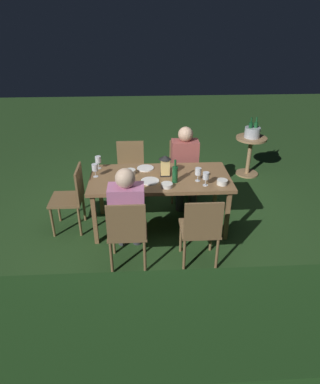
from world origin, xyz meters
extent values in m
plane|color=#26471E|center=(0.00, 0.00, 0.00)|extent=(16.00, 16.00, 0.00)
cube|color=olive|center=(0.00, 0.00, 0.70)|extent=(1.75, 0.84, 0.04)
cube|color=olive|center=(-0.81, -0.35, 0.34)|extent=(0.05, 0.05, 0.68)
cube|color=olive|center=(0.81, -0.35, 0.34)|extent=(0.05, 0.05, 0.68)
cube|color=olive|center=(-0.81, 0.35, 0.34)|extent=(0.05, 0.05, 0.68)
cube|color=olive|center=(0.81, 0.35, 0.34)|extent=(0.05, 0.05, 0.68)
cube|color=brown|center=(0.39, -0.74, 0.43)|extent=(0.42, 0.40, 0.03)
cube|color=brown|center=(0.39, -0.93, 0.66)|extent=(0.40, 0.02, 0.42)
cylinder|color=brown|center=(0.21, -0.57, 0.21)|extent=(0.03, 0.03, 0.42)
cylinder|color=brown|center=(0.57, -0.57, 0.21)|extent=(0.03, 0.03, 0.42)
cylinder|color=brown|center=(0.21, -0.91, 0.21)|extent=(0.03, 0.03, 0.42)
cylinder|color=brown|center=(0.57, -0.91, 0.21)|extent=(0.03, 0.03, 0.42)
cube|color=brown|center=(1.20, 0.00, 0.43)|extent=(0.40, 0.42, 0.03)
cube|color=brown|center=(1.01, 0.00, 0.66)|extent=(0.03, 0.40, 0.42)
cylinder|color=brown|center=(1.37, 0.18, 0.21)|extent=(0.03, 0.03, 0.42)
cylinder|color=brown|center=(1.37, -0.18, 0.21)|extent=(0.03, 0.03, 0.42)
cylinder|color=brown|center=(1.03, 0.18, 0.21)|extent=(0.03, 0.03, 0.42)
cylinder|color=brown|center=(1.03, -0.18, 0.21)|extent=(0.03, 0.03, 0.42)
cube|color=brown|center=(-0.39, -0.74, 0.43)|extent=(0.42, 0.40, 0.03)
cube|color=brown|center=(-0.39, -0.93, 0.66)|extent=(0.40, 0.02, 0.42)
cylinder|color=brown|center=(-0.57, -0.57, 0.21)|extent=(0.03, 0.03, 0.42)
cylinder|color=brown|center=(-0.21, -0.57, 0.21)|extent=(0.03, 0.03, 0.42)
cylinder|color=brown|center=(-0.57, -0.91, 0.21)|extent=(0.03, 0.03, 0.42)
cylinder|color=brown|center=(-0.21, -0.91, 0.21)|extent=(0.03, 0.03, 0.42)
cube|color=#9E4C47|center=(-0.39, -0.68, 0.70)|extent=(0.38, 0.24, 0.50)
sphere|color=#D1A889|center=(-0.39, -0.68, 1.04)|extent=(0.21, 0.21, 0.21)
cylinder|color=#9E4C47|center=(-0.48, -0.54, 0.46)|extent=(0.13, 0.36, 0.13)
cylinder|color=#9E4C47|center=(-0.30, -0.54, 0.46)|extent=(0.13, 0.36, 0.13)
cylinder|color=#333338|center=(-0.48, -0.38, 0.23)|extent=(0.11, 0.11, 0.45)
cylinder|color=#333338|center=(-0.30, -0.38, 0.23)|extent=(0.11, 0.11, 0.45)
cube|color=brown|center=(0.39, 0.74, 0.43)|extent=(0.42, 0.40, 0.03)
cube|color=brown|center=(0.39, 0.93, 0.66)|extent=(0.40, 0.03, 0.42)
cylinder|color=brown|center=(0.57, 0.57, 0.21)|extent=(0.03, 0.03, 0.42)
cylinder|color=brown|center=(0.21, 0.57, 0.21)|extent=(0.03, 0.03, 0.42)
cylinder|color=brown|center=(0.57, 0.91, 0.21)|extent=(0.03, 0.03, 0.42)
cylinder|color=brown|center=(0.21, 0.91, 0.21)|extent=(0.03, 0.03, 0.42)
cube|color=#C675A3|center=(0.39, 0.68, 0.70)|extent=(0.38, 0.24, 0.50)
sphere|color=beige|center=(0.39, 0.68, 1.04)|extent=(0.21, 0.21, 0.21)
cylinder|color=#C675A3|center=(0.48, 0.54, 0.46)|extent=(0.13, 0.36, 0.13)
cylinder|color=#C675A3|center=(0.30, 0.54, 0.46)|extent=(0.13, 0.36, 0.13)
cylinder|color=#333338|center=(0.48, 0.38, 0.23)|extent=(0.11, 0.11, 0.45)
cylinder|color=#333338|center=(0.30, 0.38, 0.23)|extent=(0.11, 0.11, 0.45)
cube|color=brown|center=(-0.39, 0.74, 0.43)|extent=(0.42, 0.40, 0.03)
cube|color=brown|center=(-0.39, 0.93, 0.66)|extent=(0.40, 0.03, 0.42)
cylinder|color=brown|center=(-0.21, 0.57, 0.21)|extent=(0.03, 0.03, 0.42)
cylinder|color=brown|center=(-0.57, 0.57, 0.21)|extent=(0.03, 0.03, 0.42)
cylinder|color=brown|center=(-0.21, 0.91, 0.21)|extent=(0.03, 0.03, 0.42)
cylinder|color=brown|center=(-0.57, 0.91, 0.21)|extent=(0.03, 0.03, 0.42)
cube|color=black|center=(-0.07, -0.05, 0.73)|extent=(0.12, 0.12, 0.01)
cube|color=#F9D17A|center=(-0.07, -0.05, 0.84)|extent=(0.11, 0.11, 0.20)
cone|color=black|center=(-0.07, -0.05, 0.97)|extent=(0.15, 0.15, 0.05)
cylinder|color=#195128|center=(-0.17, 0.16, 0.83)|extent=(0.07, 0.07, 0.20)
cylinder|color=#195128|center=(-0.17, 0.16, 0.97)|extent=(0.03, 0.03, 0.09)
cylinder|color=silver|center=(-0.45, 0.14, 0.73)|extent=(0.06, 0.06, 0.00)
cylinder|color=silver|center=(-0.45, 0.14, 0.77)|extent=(0.01, 0.01, 0.08)
cylinder|color=silver|center=(-0.45, 0.14, 0.85)|extent=(0.08, 0.08, 0.08)
cylinder|color=maroon|center=(-0.45, 0.14, 0.83)|extent=(0.07, 0.07, 0.03)
cylinder|color=silver|center=(-0.53, 0.26, 0.73)|extent=(0.06, 0.06, 0.00)
cylinder|color=silver|center=(-0.53, 0.26, 0.77)|extent=(0.01, 0.01, 0.08)
cylinder|color=silver|center=(-0.53, 0.26, 0.85)|extent=(0.08, 0.08, 0.08)
cylinder|color=maroon|center=(-0.53, 0.26, 0.83)|extent=(0.07, 0.07, 0.03)
cylinder|color=silver|center=(0.79, -0.30, 0.73)|extent=(0.06, 0.06, 0.00)
cylinder|color=silver|center=(0.79, -0.30, 0.77)|extent=(0.01, 0.01, 0.08)
cylinder|color=silver|center=(0.79, -0.30, 0.85)|extent=(0.08, 0.08, 0.08)
cylinder|color=maroon|center=(0.79, -0.30, 0.83)|extent=(0.07, 0.07, 0.03)
cylinder|color=silver|center=(0.80, -0.05, 0.73)|extent=(0.06, 0.06, 0.00)
cylinder|color=silver|center=(0.80, -0.05, 0.77)|extent=(0.01, 0.01, 0.08)
cylinder|color=silver|center=(0.80, -0.05, 0.85)|extent=(0.08, 0.08, 0.08)
cylinder|color=maroon|center=(0.80, -0.05, 0.83)|extent=(0.07, 0.07, 0.03)
cylinder|color=white|center=(0.13, 0.13, 0.73)|extent=(0.22, 0.22, 0.01)
cylinder|color=white|center=(0.18, -0.25, 0.73)|extent=(0.22, 0.22, 0.01)
cylinder|color=silver|center=(-0.07, 0.28, 0.75)|extent=(0.14, 0.14, 0.05)
cylinder|color=#424C1E|center=(-0.07, 0.28, 0.76)|extent=(0.12, 0.12, 0.01)
cylinder|color=silver|center=(0.47, 0.19, 0.75)|extent=(0.14, 0.14, 0.04)
cylinder|color=tan|center=(0.47, 0.19, 0.76)|extent=(0.12, 0.12, 0.01)
cylinder|color=silver|center=(-0.73, 0.25, 0.75)|extent=(0.13, 0.13, 0.06)
cylinder|color=#477533|center=(-0.73, 0.25, 0.77)|extent=(0.11, 0.11, 0.02)
cylinder|color=silver|center=(0.37, -0.11, 0.75)|extent=(0.13, 0.13, 0.06)
cylinder|color=beige|center=(0.37, -0.11, 0.77)|extent=(0.11, 0.11, 0.02)
cylinder|color=#9E7A51|center=(-1.63, -1.54, 0.67)|extent=(0.52, 0.52, 0.03)
cylinder|color=#9E7A51|center=(-1.63, -1.54, 0.32)|extent=(0.07, 0.07, 0.65)
cylinder|color=#9E7A51|center=(-1.63, -1.54, 0.01)|extent=(0.39, 0.39, 0.02)
cylinder|color=#B2B7BF|center=(-1.63, -1.54, 0.77)|extent=(0.26, 0.26, 0.17)
cylinder|color=white|center=(-1.63, -1.54, 0.81)|extent=(0.23, 0.23, 0.04)
cylinder|color=#195128|center=(-1.68, -1.54, 0.86)|extent=(0.07, 0.07, 0.16)
cylinder|color=#195128|center=(-1.68, -1.54, 0.98)|extent=(0.03, 0.03, 0.09)
cylinder|color=#144723|center=(-1.59, -1.53, 0.86)|extent=(0.07, 0.07, 0.16)
cylinder|color=#144723|center=(-1.59, -1.53, 0.98)|extent=(0.03, 0.03, 0.09)
cube|color=#1E4219|center=(0.00, 2.41, 0.49)|extent=(6.36, 0.80, 0.98)
camera|label=1|loc=(0.21, 3.76, 2.53)|focal=31.21mm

